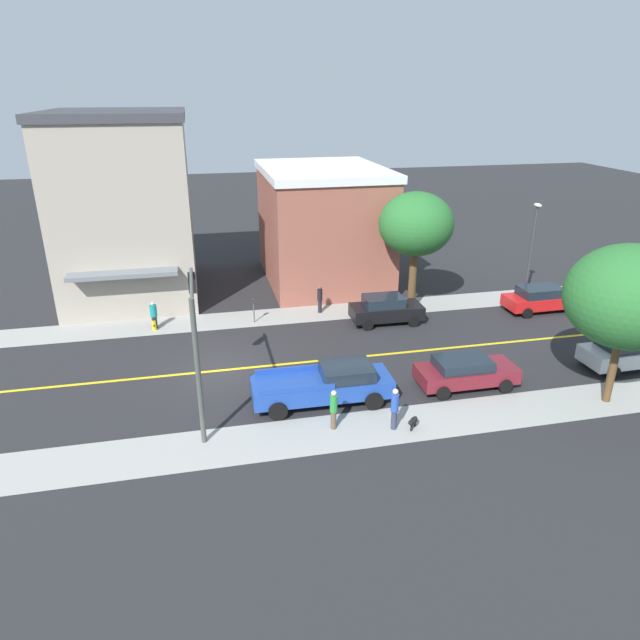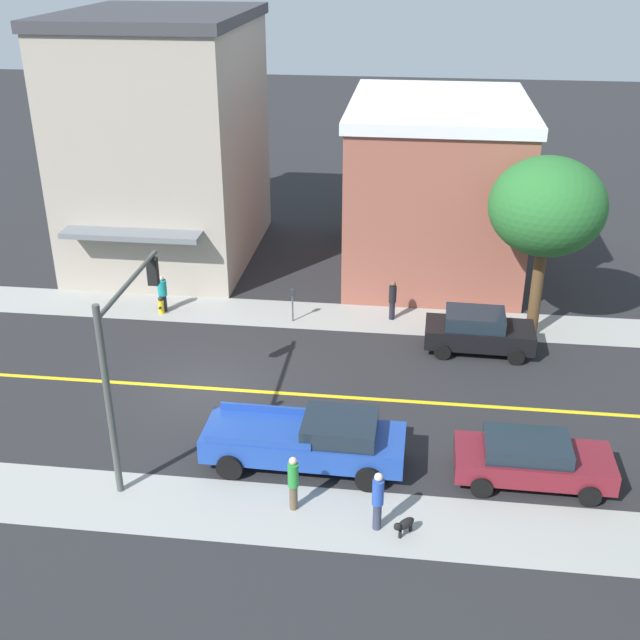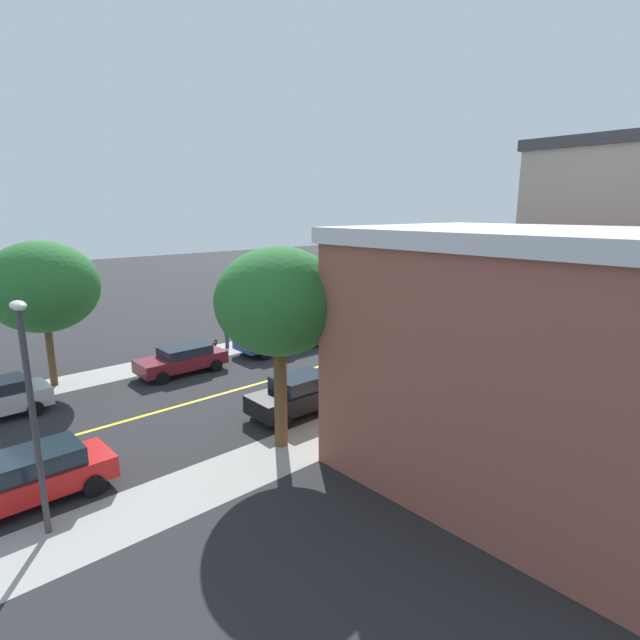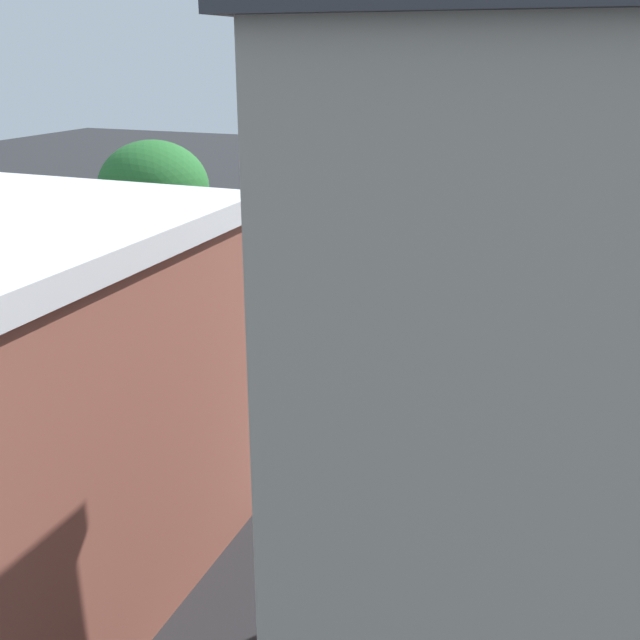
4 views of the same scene
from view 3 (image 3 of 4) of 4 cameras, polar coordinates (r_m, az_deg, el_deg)
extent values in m
plane|color=#262628|center=(30.63, 6.57, -3.47)|extent=(140.00, 140.00, 0.00)
cube|color=#9E9E99|center=(27.04, 16.92, -6.13)|extent=(2.63, 126.00, 0.01)
cube|color=#9E9E99|center=(35.03, -1.35, -1.32)|extent=(2.63, 126.00, 0.01)
cube|color=yellow|center=(30.62, 6.57, -3.46)|extent=(0.20, 126.00, 0.00)
cube|color=slate|center=(30.27, 23.25, 1.30)|extent=(1.16, 6.05, 0.24)
cube|color=#935142|center=(16.35, 22.86, -5.26)|extent=(10.43, 7.75, 7.41)
cube|color=silver|center=(15.67, 24.10, 8.66)|extent=(10.73, 8.05, 0.50)
cylinder|color=brown|center=(18.08, -4.55, -8.82)|extent=(0.47, 0.47, 3.70)
ellipsoid|color=#286B2D|center=(17.11, -4.76, 2.19)|extent=(4.43, 4.43, 3.76)
cylinder|color=brown|center=(27.41, -28.51, -3.65)|extent=(0.34, 0.34, 2.98)
ellipsoid|color=#286B2D|center=(26.75, -29.27, 3.36)|extent=(5.08, 5.08, 4.32)
cylinder|color=yellow|center=(30.13, 19.42, -3.79)|extent=(0.24, 0.24, 0.61)
sphere|color=#232328|center=(30.03, 19.48, -3.11)|extent=(0.22, 0.22, 0.22)
cylinder|color=#232328|center=(30.04, 19.71, -3.80)|extent=(0.10, 0.10, 0.10)
cylinder|color=#232328|center=(30.19, 19.15, -3.67)|extent=(0.10, 0.10, 0.10)
cylinder|color=#4C4C51|center=(25.38, 13.19, -5.74)|extent=(0.07, 0.07, 1.19)
cube|color=#2D2D33|center=(25.16, 13.27, -4.18)|extent=(0.12, 0.18, 0.26)
cylinder|color=#474C47|center=(34.76, 0.43, 3.58)|extent=(0.20, 0.20, 5.96)
cylinder|color=#474C47|center=(32.70, 3.38, 7.54)|extent=(4.90, 0.14, 0.14)
cube|color=black|center=(31.36, 6.05, 6.36)|extent=(0.26, 0.32, 0.90)
sphere|color=red|center=(31.32, 6.07, 6.90)|extent=(0.20, 0.20, 0.20)
sphere|color=yellow|center=(31.36, 6.05, 6.36)|extent=(0.20, 0.20, 0.20)
sphere|color=green|center=(31.39, 6.04, 5.81)|extent=(0.20, 0.20, 0.20)
cylinder|color=#38383D|center=(14.81, -29.97, -10.66)|extent=(0.16, 0.16, 6.03)
ellipsoid|color=silver|center=(13.96, -31.38, 1.43)|extent=(0.70, 0.36, 0.24)
cube|color=red|center=(17.45, -30.57, -15.75)|extent=(1.87, 4.67, 0.69)
cube|color=#19232D|center=(17.22, -30.03, -13.78)|extent=(1.63, 2.53, 0.54)
cylinder|color=black|center=(17.12, -24.51, -16.94)|extent=(0.23, 0.64, 0.64)
cylinder|color=black|center=(18.69, -26.38, -14.55)|extent=(0.23, 0.64, 0.64)
cylinder|color=black|center=(24.09, -29.89, -8.84)|extent=(0.23, 0.64, 0.64)
cylinder|color=black|center=(25.82, -30.89, -7.58)|extent=(0.23, 0.64, 0.64)
cube|color=maroon|center=(27.06, -15.63, -4.60)|extent=(1.88, 4.57, 0.66)
cube|color=#19232D|center=(27.00, -15.26, -3.38)|extent=(1.65, 2.47, 0.45)
cylinder|color=black|center=(25.76, -17.66, -6.38)|extent=(0.22, 0.64, 0.64)
cylinder|color=black|center=(27.39, -19.28, -5.37)|extent=(0.22, 0.64, 0.64)
cylinder|color=black|center=(27.04, -11.84, -5.14)|extent=(0.22, 0.64, 0.64)
cylinder|color=black|center=(28.59, -13.72, -4.26)|extent=(0.22, 0.64, 0.64)
cube|color=black|center=(21.11, -2.69, -8.93)|extent=(1.93, 4.20, 0.75)
cube|color=#19232D|center=(21.00, -2.26, -7.12)|extent=(1.66, 2.28, 0.57)
cylinder|color=black|center=(19.82, -4.20, -11.61)|extent=(0.24, 0.65, 0.64)
cylinder|color=black|center=(21.20, -7.19, -10.01)|extent=(0.24, 0.65, 0.64)
cylinder|color=black|center=(21.43, 1.77, -9.66)|extent=(0.24, 0.65, 0.64)
cylinder|color=black|center=(22.71, -1.37, -8.34)|extent=(0.24, 0.65, 0.64)
cube|color=#1E429E|center=(30.50, -4.20, -1.97)|extent=(2.10, 6.11, 0.75)
cube|color=#19232D|center=(29.72, -5.90, -1.10)|extent=(1.88, 2.22, 0.56)
cube|color=#1E429E|center=(30.41, -1.34, -1.02)|extent=(0.15, 3.16, 0.24)
cube|color=#1E429E|center=(31.81, -3.47, -0.43)|extent=(0.15, 3.16, 0.24)
cylinder|color=black|center=(28.66, -6.27, -3.76)|extent=(0.29, 0.80, 0.80)
cylinder|color=black|center=(30.26, -8.46, -2.94)|extent=(0.29, 0.80, 0.80)
cylinder|color=black|center=(31.11, -0.04, -2.36)|extent=(0.29, 0.80, 0.80)
cylinder|color=black|center=(32.59, -2.36, -1.68)|extent=(0.29, 0.80, 0.80)
cylinder|color=black|center=(29.97, 19.88, -3.79)|extent=(0.29, 0.29, 0.74)
cylinder|color=teal|center=(29.79, 19.98, -2.48)|extent=(0.39, 0.39, 0.67)
sphere|color=beige|center=(29.68, 20.05, -1.66)|extent=(0.21, 0.21, 0.21)
cylinder|color=brown|center=(32.24, -6.54, -1.91)|extent=(0.23, 0.23, 0.79)
cylinder|color=#288C38|center=(32.06, -6.57, -0.60)|extent=(0.31, 0.31, 0.72)
sphere|color=beige|center=(31.96, -6.59, 0.23)|extent=(0.22, 0.22, 0.22)
cylinder|color=#33384C|center=(31.41, -10.63, -2.41)|extent=(0.24, 0.24, 0.83)
cylinder|color=#284CB2|center=(31.22, -10.69, -0.99)|extent=(0.32, 0.32, 0.76)
sphere|color=beige|center=(31.10, -10.73, -0.10)|extent=(0.24, 0.24, 0.24)
cylinder|color=black|center=(21.93, 8.48, -9.06)|extent=(0.24, 0.24, 0.79)
cylinder|color=black|center=(21.67, 8.54, -7.21)|extent=(0.32, 0.32, 0.72)
sphere|color=brown|center=(21.51, 8.58, -6.03)|extent=(0.22, 0.22, 0.22)
ellipsoid|color=black|center=(31.17, -12.00, -2.68)|extent=(0.62, 0.59, 0.26)
sphere|color=black|center=(31.46, -11.89, -2.39)|extent=(0.21, 0.21, 0.21)
cylinder|color=black|center=(31.43, -11.91, -3.02)|extent=(0.09, 0.09, 0.24)
cylinder|color=black|center=(31.04, -12.05, -3.22)|extent=(0.09, 0.09, 0.24)
camera|label=1|loc=(50.15, -15.66, 17.15)|focal=31.82mm
camera|label=2|loc=(46.03, -24.00, 19.27)|focal=44.56mm
camera|label=4|loc=(25.71, 56.44, 12.55)|focal=41.48mm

